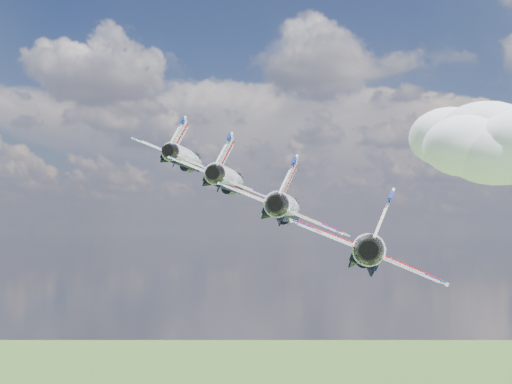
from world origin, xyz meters
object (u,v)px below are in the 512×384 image
(jet_0, at_px, (187,158))
(jet_2, at_px, (287,207))
(jet_1, at_px, (230,179))
(jet_3, at_px, (369,247))

(jet_0, relative_size, jet_2, 1.00)
(jet_2, bearing_deg, jet_0, 126.01)
(jet_1, xyz_separation_m, jet_2, (8.30, -8.39, -3.22))
(jet_2, xyz_separation_m, jet_3, (8.30, -8.39, -3.22))
(jet_1, height_order, jet_3, jet_1)
(jet_0, distance_m, jet_1, 12.23)
(jet_0, height_order, jet_2, jet_0)
(jet_1, xyz_separation_m, jet_3, (16.59, -16.79, -6.43))
(jet_0, relative_size, jet_1, 1.00)
(jet_1, bearing_deg, jet_0, 126.01)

